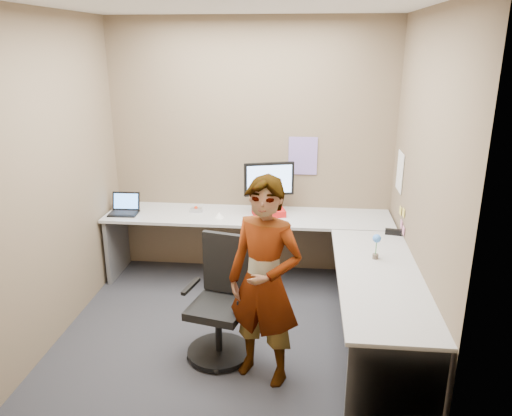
# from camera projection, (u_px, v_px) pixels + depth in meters

# --- Properties ---
(ground) EXTENTS (3.00, 3.00, 0.00)m
(ground) POSITION_uv_depth(u_px,v_px,m) (236.00, 327.00, 4.49)
(ground) COLOR black
(ground) RESTS_ON ground
(wall_back) EXTENTS (3.00, 0.00, 3.00)m
(wall_back) POSITION_uv_depth(u_px,v_px,m) (251.00, 150.00, 5.30)
(wall_back) COLOR brown
(wall_back) RESTS_ON ground
(wall_right) EXTENTS (0.00, 2.70, 2.70)m
(wall_right) POSITION_uv_depth(u_px,v_px,m) (422.00, 187.00, 3.92)
(wall_right) COLOR brown
(wall_right) RESTS_ON ground
(wall_left) EXTENTS (0.00, 2.70, 2.70)m
(wall_left) POSITION_uv_depth(u_px,v_px,m) (58.00, 177.00, 4.21)
(wall_left) COLOR brown
(wall_left) RESTS_ON ground
(ceiling) EXTENTS (3.00, 3.00, 0.00)m
(ceiling) POSITION_uv_depth(u_px,v_px,m) (231.00, 4.00, 3.64)
(ceiling) COLOR white
(ceiling) RESTS_ON wall_back
(desk) EXTENTS (2.98, 2.58, 0.73)m
(desk) POSITION_uv_depth(u_px,v_px,m) (287.00, 251.00, 4.63)
(desk) COLOR #A4A4A4
(desk) RESTS_ON ground
(paper_ream) EXTENTS (0.37, 0.32, 0.06)m
(paper_ream) POSITION_uv_depth(u_px,v_px,m) (269.00, 212.00, 5.17)
(paper_ream) COLOR #B41312
(paper_ream) RESTS_ON desk
(monitor) EXTENTS (0.51, 0.21, 0.49)m
(monitor) POSITION_uv_depth(u_px,v_px,m) (269.00, 182.00, 5.09)
(monitor) COLOR black
(monitor) RESTS_ON paper_ream
(laptop) EXTENTS (0.30, 0.25, 0.21)m
(laptop) POSITION_uv_depth(u_px,v_px,m) (125.00, 208.00, 5.23)
(laptop) COLOR black
(laptop) RESTS_ON desk
(trackball_mouse) EXTENTS (0.12, 0.08, 0.07)m
(trackball_mouse) POSITION_uv_depth(u_px,v_px,m) (196.00, 210.00, 5.26)
(trackball_mouse) COLOR #B7B7BC
(trackball_mouse) RESTS_ON desk
(origami) EXTENTS (0.10, 0.10, 0.06)m
(origami) POSITION_uv_depth(u_px,v_px,m) (219.00, 215.00, 5.09)
(origami) COLOR white
(origami) RESTS_ON desk
(stapler) EXTENTS (0.15, 0.07, 0.05)m
(stapler) POSITION_uv_depth(u_px,v_px,m) (393.00, 232.00, 4.64)
(stapler) COLOR black
(stapler) RESTS_ON desk
(flower) EXTENTS (0.07, 0.07, 0.22)m
(flower) POSITION_uv_depth(u_px,v_px,m) (376.00, 243.00, 4.09)
(flower) COLOR brown
(flower) RESTS_ON desk
(calendar_purple) EXTENTS (0.30, 0.01, 0.40)m
(calendar_purple) POSITION_uv_depth(u_px,v_px,m) (303.00, 156.00, 5.25)
(calendar_purple) COLOR #846BB7
(calendar_purple) RESTS_ON wall_back
(calendar_white) EXTENTS (0.01, 0.28, 0.38)m
(calendar_white) POSITION_uv_depth(u_px,v_px,m) (400.00, 172.00, 4.81)
(calendar_white) COLOR white
(calendar_white) RESTS_ON wall_right
(sticky_note_a) EXTENTS (0.01, 0.07, 0.07)m
(sticky_note_a) POSITION_uv_depth(u_px,v_px,m) (404.00, 213.00, 4.57)
(sticky_note_a) COLOR #F2E059
(sticky_note_a) RESTS_ON wall_right
(sticky_note_b) EXTENTS (0.01, 0.07, 0.07)m
(sticky_note_b) POSITION_uv_depth(u_px,v_px,m) (401.00, 224.00, 4.66)
(sticky_note_b) COLOR pink
(sticky_note_b) RESTS_ON wall_right
(sticky_note_c) EXTENTS (0.01, 0.07, 0.07)m
(sticky_note_c) POSITION_uv_depth(u_px,v_px,m) (403.00, 231.00, 4.55)
(sticky_note_c) COLOR pink
(sticky_note_c) RESTS_ON wall_right
(sticky_note_d) EXTENTS (0.01, 0.07, 0.07)m
(sticky_note_d) POSITION_uv_depth(u_px,v_px,m) (400.00, 211.00, 4.72)
(sticky_note_d) COLOR #F2E059
(sticky_note_d) RESTS_ON wall_right
(office_chair) EXTENTS (0.55, 0.53, 0.98)m
(office_chair) POSITION_uv_depth(u_px,v_px,m) (221.00, 309.00, 4.00)
(office_chair) COLOR black
(office_chair) RESTS_ON ground
(person) EXTENTS (0.67, 0.57, 1.57)m
(person) POSITION_uv_depth(u_px,v_px,m) (265.00, 282.00, 3.60)
(person) COLOR #999399
(person) RESTS_ON ground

